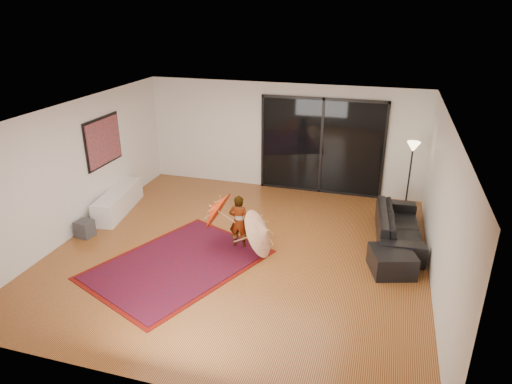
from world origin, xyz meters
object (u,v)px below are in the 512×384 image
at_px(sofa, 399,227).
at_px(ottoman, 392,261).
at_px(child, 239,222).
at_px(media_console, 118,201).

xyz_separation_m(sofa, ottoman, (-0.11, -1.24, -0.11)).
height_order(sofa, ottoman, sofa).
relative_size(ottoman, child, 0.67).
xyz_separation_m(ottoman, child, (-2.91, 0.11, 0.33)).
distance_m(ottoman, child, 2.93).
bearing_deg(media_console, ottoman, -17.40).
height_order(media_console, sofa, sofa).
bearing_deg(sofa, media_console, 88.92).
bearing_deg(child, media_console, -16.62).
xyz_separation_m(media_console, ottoman, (6.09, -0.90, -0.05)).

